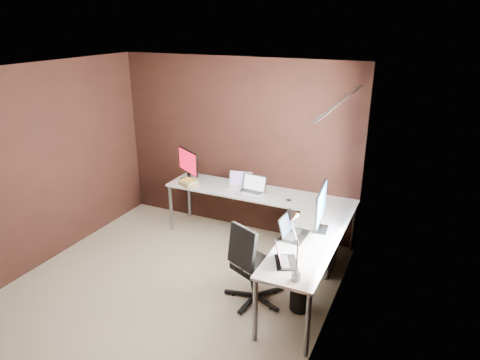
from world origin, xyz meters
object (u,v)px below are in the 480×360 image
at_px(monitor_right, 321,206).
at_px(laptop_black_big, 291,231).
at_px(book_stack, 188,183).
at_px(office_chair, 253,278).
at_px(wastebasket, 300,298).
at_px(laptop_silver, 252,189).
at_px(monitor_left, 188,164).
at_px(desk_lamp, 293,237).
at_px(laptop_black_small, 283,259).
at_px(drawer_pedestal, 317,245).
at_px(laptop_white, 240,185).

relative_size(monitor_right, laptop_black_big, 1.66).
xyz_separation_m(monitor_right, laptop_black_big, (-0.24, -0.27, -0.24)).
relative_size(book_stack, office_chair, 0.32).
distance_m(office_chair, wastebasket, 0.56).
distance_m(laptop_black_big, wastebasket, 0.73).
bearing_deg(book_stack, laptop_silver, 7.01).
distance_m(book_stack, office_chair, 1.96).
relative_size(monitor_left, desk_lamp, 0.73).
bearing_deg(laptop_black_small, monitor_right, -34.22).
height_order(drawer_pedestal, book_stack, book_stack).
relative_size(laptop_white, office_chair, 0.38).
height_order(laptop_silver, laptop_black_big, laptop_black_big).
bearing_deg(desk_lamp, wastebasket, 112.55).
distance_m(monitor_right, desk_lamp, 1.01).
bearing_deg(laptop_white, laptop_silver, -31.46).
xyz_separation_m(office_chair, wastebasket, (0.53, 0.07, -0.15)).
xyz_separation_m(laptop_black_big, office_chair, (-0.32, -0.32, -0.50)).
relative_size(monitor_left, monitor_right, 0.75).
relative_size(drawer_pedestal, laptop_silver, 1.58).
bearing_deg(office_chair, monitor_right, 70.20).
height_order(laptop_black_small, office_chair, office_chair).
bearing_deg(laptop_silver, office_chair, -60.96).
bearing_deg(monitor_right, laptop_white, 54.33).
bearing_deg(office_chair, laptop_white, 144.15).
xyz_separation_m(laptop_black_small, desk_lamp, (0.14, -0.16, 0.36)).
relative_size(laptop_black_big, desk_lamp, 0.59).
relative_size(book_stack, desk_lamp, 0.48).
xyz_separation_m(drawer_pedestal, office_chair, (-0.46, -0.98, -0.02)).
bearing_deg(book_stack, monitor_right, -15.25).
relative_size(monitor_left, laptop_white, 1.29).
bearing_deg(monitor_left, laptop_black_big, 3.50).
distance_m(monitor_left, office_chair, 2.19).
xyz_separation_m(laptop_white, wastebasket, (1.32, -1.29, -0.65)).
xyz_separation_m(laptop_black_big, laptop_black_small, (0.11, -0.58, -0.01)).
bearing_deg(desk_lamp, laptop_silver, 142.61).
bearing_deg(laptop_black_big, monitor_left, 64.59).
height_order(monitor_right, desk_lamp, desk_lamp).
bearing_deg(book_stack, laptop_white, 16.21).
bearing_deg(laptop_black_small, laptop_white, 11.74).
distance_m(monitor_right, wastebasket, 1.03).
xyz_separation_m(monitor_right, laptop_white, (-1.35, 0.77, -0.24)).
bearing_deg(monitor_left, office_chair, -8.41).
height_order(laptop_black_small, book_stack, laptop_black_small).
bearing_deg(desk_lamp, drawer_pedestal, 113.05).
bearing_deg(office_chair, wastebasket, 31.14).
height_order(monitor_right, laptop_silver, monitor_right).
relative_size(laptop_white, laptop_black_small, 1.03).
relative_size(laptop_black_small, book_stack, 1.15).
bearing_deg(laptop_black_big, monitor_right, -39.77).
xyz_separation_m(monitor_right, wastebasket, (-0.03, -0.52, -0.89)).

